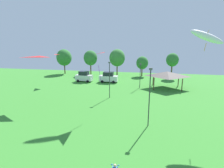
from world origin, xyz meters
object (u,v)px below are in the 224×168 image
(treeline_tree_4, at_px, (172,60))
(light_post_2, at_px, (150,94))
(kite_flying_6, at_px, (206,37))
(parked_car_leftmost, at_px, (84,77))
(kite_flying_2, at_px, (41,63))
(treeline_tree_3, at_px, (142,63))
(treeline_tree_2, at_px, (117,58))
(light_post_1, at_px, (109,78))
(treeline_tree_1, at_px, (90,58))
(parked_car_second_from_left, at_px, (109,77))
(light_post_0, at_px, (140,74))
(kite_flying_1, at_px, (60,57))
(treeline_tree_0, at_px, (64,58))
(park_pavilion, at_px, (167,74))
(kite_flying_0, at_px, (94,60))

(treeline_tree_4, bearing_deg, light_post_2, -101.65)
(kite_flying_6, distance_m, parked_car_leftmost, 30.52)
(kite_flying_2, xyz_separation_m, treeline_tree_3, (15.31, 26.50, -2.46))
(treeline_tree_2, bearing_deg, kite_flying_6, -64.03)
(light_post_1, xyz_separation_m, treeline_tree_1, (-10.73, 22.40, 1.50))
(parked_car_second_from_left, relative_size, light_post_0, 0.86)
(kite_flying_1, bearing_deg, treeline_tree_0, 113.35)
(kite_flying_6, bearing_deg, park_pavilion, 96.05)
(kite_flying_2, relative_size, parked_car_leftmost, 0.88)
(kite_flying_0, height_order, kite_flying_2, kite_flying_0)
(treeline_tree_1, relative_size, treeline_tree_2, 0.95)
(kite_flying_6, bearing_deg, treeline_tree_2, 115.97)
(kite_flying_0, xyz_separation_m, park_pavilion, (11.07, 16.35, -4.15))
(light_post_0, height_order, treeline_tree_1, treeline_tree_1)
(kite_flying_6, xyz_separation_m, parked_car_leftmost, (-21.51, 19.78, -8.81))
(treeline_tree_2, bearing_deg, treeline_tree_0, -178.26)
(kite_flying_2, relative_size, light_post_2, 0.55)
(parked_car_leftmost, xyz_separation_m, treeline_tree_4, (22.13, 9.17, 3.74))
(treeline_tree_0, bearing_deg, treeline_tree_2, 1.74)
(light_post_0, distance_m, treeline_tree_0, 28.19)
(kite_flying_2, bearing_deg, kite_flying_6, -10.04)
(light_post_2, height_order, treeline_tree_3, light_post_2)
(parked_car_leftmost, bearing_deg, parked_car_second_from_left, 8.42)
(kite_flying_6, relative_size, treeline_tree_1, 0.49)
(kite_flying_1, xyz_separation_m, light_post_0, (18.49, -0.65, -3.22))
(kite_flying_1, distance_m, treeline_tree_3, 23.20)
(treeline_tree_0, bearing_deg, kite_flying_6, -43.50)
(kite_flying_1, height_order, treeline_tree_2, treeline_tree_2)
(treeline_tree_4, bearing_deg, kite_flying_2, -133.24)
(kite_flying_0, height_order, kite_flying_1, kite_flying_0)
(parked_car_leftmost, bearing_deg, kite_flying_0, -61.55)
(kite_flying_2, xyz_separation_m, treeline_tree_4, (23.43, 24.91, -1.32))
(light_post_1, bearing_deg, kite_flying_1, 147.02)
(light_post_1, bearing_deg, light_post_0, 58.73)
(kite_flying_6, bearing_deg, kite_flying_2, 169.96)
(light_post_0, relative_size, treeline_tree_1, 0.72)
(parked_car_second_from_left, xyz_separation_m, treeline_tree_4, (15.93, 8.70, 3.77))
(light_post_2, height_order, treeline_tree_4, treeline_tree_4)
(light_post_1, bearing_deg, treeline_tree_0, 131.01)
(kite_flying_6, bearing_deg, treeline_tree_0, 136.50)
(treeline_tree_3, bearing_deg, kite_flying_6, -76.20)
(kite_flying_2, height_order, treeline_tree_3, kite_flying_2)
(park_pavilion, relative_size, treeline_tree_2, 0.92)
(parked_car_second_from_left, xyz_separation_m, treeline_tree_0, (-16.46, 9.90, 3.85))
(kite_flying_2, relative_size, kite_flying_6, 1.05)
(parked_car_leftmost, bearing_deg, kite_flying_6, -38.55)
(treeline_tree_1, height_order, treeline_tree_2, treeline_tree_2)
(kite_flying_2, bearing_deg, light_post_1, 20.32)
(parked_car_second_from_left, bearing_deg, treeline_tree_3, 52.52)
(kite_flying_6, bearing_deg, treeline_tree_3, 103.80)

